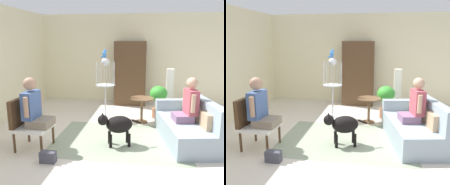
# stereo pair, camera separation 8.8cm
# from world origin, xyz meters

# --- Properties ---
(ground_plane) EXTENTS (7.80, 7.80, 0.00)m
(ground_plane) POSITION_xyz_m (0.00, 0.00, 0.00)
(ground_plane) COLOR beige
(back_wall) EXTENTS (6.54, 0.12, 2.74)m
(back_wall) POSITION_xyz_m (0.00, 3.31, 1.37)
(back_wall) COLOR beige
(back_wall) RESTS_ON ground
(area_rug) EXTENTS (2.57, 1.86, 0.01)m
(area_rug) POSITION_xyz_m (-0.09, 0.04, 0.00)
(area_rug) COLOR gray
(area_rug) RESTS_ON ground
(couch) EXTENTS (1.13, 1.87, 0.84)m
(couch) POSITION_xyz_m (1.21, 0.22, 0.30)
(couch) COLOR #8EA0AD
(couch) RESTS_ON ground
(armchair) EXTENTS (0.62, 0.61, 0.92)m
(armchair) POSITION_xyz_m (-1.72, -0.54, 0.52)
(armchair) COLOR #4C331E
(armchair) RESTS_ON ground
(person_on_couch) EXTENTS (0.47, 0.54, 0.84)m
(person_on_couch) POSITION_xyz_m (1.19, 0.18, 0.75)
(person_on_couch) COLOR slate
(person_on_armchair) EXTENTS (0.48, 0.57, 0.87)m
(person_on_armchair) POSITION_xyz_m (-1.56, -0.55, 0.77)
(person_on_armchair) COLOR #7A6B5A
(round_end_table) EXTENTS (0.55, 0.55, 0.60)m
(round_end_table) POSITION_xyz_m (0.29, 1.16, 0.42)
(round_end_table) COLOR brown
(round_end_table) RESTS_ON ground
(dog) EXTENTS (0.79, 0.44, 0.63)m
(dog) POSITION_xyz_m (-0.12, -0.22, 0.41)
(dog) COLOR black
(dog) RESTS_ON ground
(bird_cage_stand) EXTENTS (0.47, 0.47, 1.52)m
(bird_cage_stand) POSITION_xyz_m (-0.61, 1.34, 0.88)
(bird_cage_stand) COLOR silver
(bird_cage_stand) RESTS_ON ground
(parrot) EXTENTS (0.17, 0.10, 0.20)m
(parrot) POSITION_xyz_m (-0.63, 1.34, 1.61)
(parrot) COLOR blue
(parrot) RESTS_ON bird_cage_stand
(potted_plant) EXTENTS (0.43, 0.43, 0.82)m
(potted_plant) POSITION_xyz_m (0.69, 1.59, 0.51)
(potted_plant) COLOR #996047
(potted_plant) RESTS_ON ground
(column_lamp) EXTENTS (0.20, 0.20, 1.21)m
(column_lamp) POSITION_xyz_m (0.99, 1.93, 0.60)
(column_lamp) COLOR #4C4742
(column_lamp) RESTS_ON ground
(armoire_cabinet) EXTENTS (0.93, 0.56, 1.91)m
(armoire_cabinet) POSITION_xyz_m (-0.11, 2.90, 0.96)
(armoire_cabinet) COLOR #4C331E
(armoire_cabinet) RESTS_ON ground
(handbag) EXTENTS (0.25, 0.13, 0.18)m
(handbag) POSITION_xyz_m (-1.14, -1.03, 0.09)
(handbag) COLOR #3F3F4C
(handbag) RESTS_ON ground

